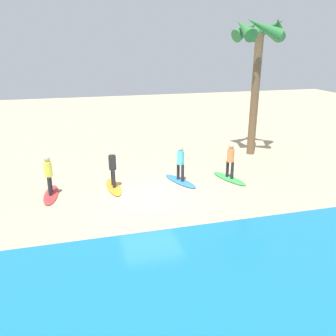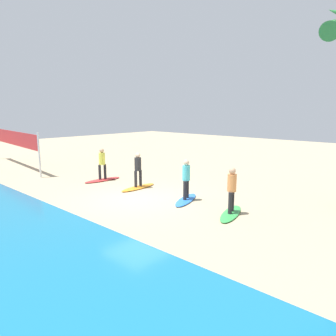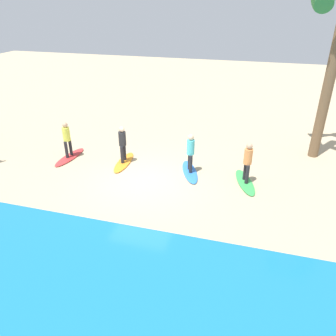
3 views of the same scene
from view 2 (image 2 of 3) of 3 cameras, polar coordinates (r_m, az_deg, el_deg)
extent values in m
plane|color=tan|center=(13.58, -5.44, -5.52)|extent=(60.00, 60.00, 0.00)
ellipsoid|color=green|center=(11.76, 11.19, -8.01)|extent=(1.20, 2.17, 0.09)
cylinder|color=#232328|center=(11.48, 11.08, -6.18)|extent=(0.14, 0.14, 0.78)
cylinder|color=#232328|center=(11.78, 11.45, -5.77)|extent=(0.14, 0.14, 0.78)
cylinder|color=#E58C4C|center=(11.45, 11.39, -2.61)|extent=(0.32, 0.32, 0.62)
sphere|color=tan|center=(11.37, 11.47, -0.50)|extent=(0.24, 0.24, 0.24)
ellipsoid|color=blue|center=(13.25, 3.23, -5.70)|extent=(1.29, 2.16, 0.09)
cylinder|color=#232328|center=(12.99, 3.03, -4.04)|extent=(0.14, 0.14, 0.78)
cylinder|color=#232328|center=(13.28, 3.47, -3.72)|extent=(0.14, 0.14, 0.78)
cylinder|color=#4CC6D1|center=(12.98, 3.28, -0.88)|extent=(0.32, 0.32, 0.62)
sphere|color=beige|center=(12.90, 3.30, 0.99)|extent=(0.24, 0.24, 0.24)
ellipsoid|color=orange|center=(15.34, -5.35, -3.47)|extent=(0.69, 2.13, 0.09)
cylinder|color=#232328|center=(15.14, -5.81, -1.99)|extent=(0.14, 0.14, 0.78)
cylinder|color=#232328|center=(15.36, -4.96, -1.79)|extent=(0.14, 0.14, 0.78)
cylinder|color=#262628|center=(15.11, -5.43, 0.71)|extent=(0.32, 0.32, 0.62)
sphere|color=beige|center=(15.04, -5.45, 2.32)|extent=(0.24, 0.24, 0.24)
ellipsoid|color=red|center=(17.24, -11.62, -2.09)|extent=(0.70, 2.13, 0.09)
cylinder|color=#232328|center=(17.07, -12.13, -0.74)|extent=(0.14, 0.14, 0.78)
cylinder|color=#232328|center=(17.24, -11.22, -0.60)|extent=(0.14, 0.14, 0.78)
cylinder|color=#E0E04C|center=(17.04, -11.76, 1.64)|extent=(0.32, 0.32, 0.62)
sphere|color=tan|center=(16.98, -11.81, 3.08)|extent=(0.24, 0.24, 0.24)
cylinder|color=silver|center=(18.81, -22.07, 2.12)|extent=(0.10, 0.10, 2.50)
cube|color=red|center=(23.01, -25.98, 4.86)|extent=(8.96, 0.90, 0.90)
camera|label=1|loc=(13.54, -69.38, 13.54)|focal=37.82mm
camera|label=3|loc=(6.71, -73.54, 28.44)|focal=35.05mm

